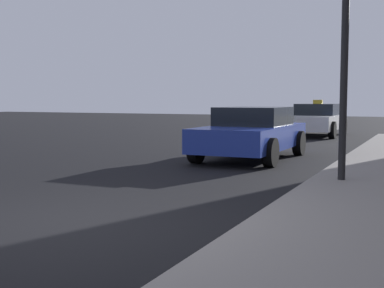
# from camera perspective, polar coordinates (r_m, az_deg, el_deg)

# --- Properties ---
(ground_plane) EXTENTS (80.00, 80.00, 0.00)m
(ground_plane) POSITION_cam_1_polar(r_m,az_deg,el_deg) (6.30, -13.53, -8.71)
(ground_plane) COLOR black
(street_lamp) EXTENTS (0.36, 0.36, 4.10)m
(street_lamp) POSITION_cam_1_polar(r_m,az_deg,el_deg) (8.93, 16.53, 14.45)
(street_lamp) COLOR black
(street_lamp) RESTS_ON sidewalk
(car_blue) EXTENTS (1.98, 4.11, 1.27)m
(car_blue) POSITION_cam_1_polar(r_m,az_deg,el_deg) (12.82, 6.57, 1.25)
(car_blue) COLOR #233899
(car_blue) RESTS_ON ground_plane
(car_white) EXTENTS (1.93, 4.17, 1.43)m
(car_white) POSITION_cam_1_polar(r_m,az_deg,el_deg) (21.30, 13.53, 2.63)
(car_white) COLOR white
(car_white) RESTS_ON ground_plane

